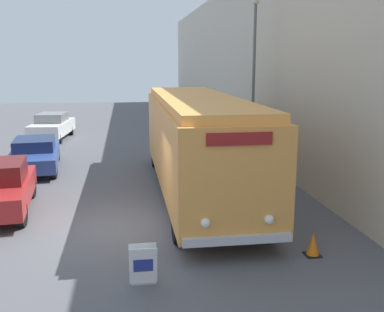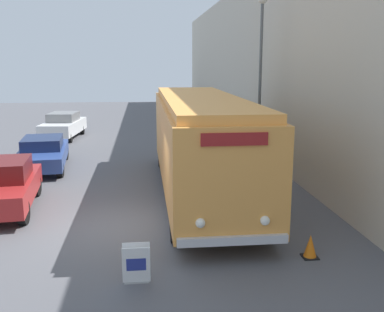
{
  "view_description": "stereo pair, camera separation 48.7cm",
  "coord_description": "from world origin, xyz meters",
  "px_view_note": "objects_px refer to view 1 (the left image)",
  "views": [
    {
      "loc": [
        0.29,
        -11.84,
        4.47
      ],
      "look_at": [
        2.1,
        0.18,
        1.92
      ],
      "focal_mm": 42.0,
      "sensor_mm": 36.0,
      "label": 1
    },
    {
      "loc": [
        0.77,
        -11.91,
        4.47
      ],
      "look_at": [
        2.1,
        0.18,
        1.92
      ],
      "focal_mm": 42.0,
      "sensor_mm": 36.0,
      "label": 2
    }
  ],
  "objects_px": {
    "sign_board": "(143,265)",
    "parked_car_mid": "(35,154)",
    "parked_car_far": "(52,126)",
    "vintage_bus": "(197,140)",
    "traffic_cone": "(313,244)",
    "streetlamp": "(254,61)"
  },
  "relations": [
    {
      "from": "vintage_bus",
      "to": "parked_car_mid",
      "type": "distance_m",
      "value": 7.67
    },
    {
      "from": "streetlamp",
      "to": "parked_car_far",
      "type": "height_order",
      "value": "streetlamp"
    },
    {
      "from": "vintage_bus",
      "to": "traffic_cone",
      "type": "height_order",
      "value": "vintage_bus"
    },
    {
      "from": "vintage_bus",
      "to": "traffic_cone",
      "type": "relative_size",
      "value": 20.33
    },
    {
      "from": "vintage_bus",
      "to": "sign_board",
      "type": "distance_m",
      "value": 6.77
    },
    {
      "from": "sign_board",
      "to": "parked_car_far",
      "type": "relative_size",
      "value": 0.18
    },
    {
      "from": "sign_board",
      "to": "parked_car_mid",
      "type": "bearing_deg",
      "value": 110.94
    },
    {
      "from": "vintage_bus",
      "to": "traffic_cone",
      "type": "xyz_separation_m",
      "value": [
        1.88,
        -5.49,
        -1.6
      ]
    },
    {
      "from": "traffic_cone",
      "to": "streetlamp",
      "type": "bearing_deg",
      "value": 83.8
    },
    {
      "from": "parked_car_far",
      "to": "traffic_cone",
      "type": "height_order",
      "value": "parked_car_far"
    },
    {
      "from": "vintage_bus",
      "to": "sign_board",
      "type": "bearing_deg",
      "value": -108.82
    },
    {
      "from": "parked_car_far",
      "to": "traffic_cone",
      "type": "distance_m",
      "value": 19.73
    },
    {
      "from": "parked_car_mid",
      "to": "traffic_cone",
      "type": "height_order",
      "value": "parked_car_mid"
    },
    {
      "from": "sign_board",
      "to": "streetlamp",
      "type": "xyz_separation_m",
      "value": [
        4.93,
        9.26,
        4.11
      ]
    },
    {
      "from": "vintage_bus",
      "to": "parked_car_far",
      "type": "distance_m",
      "value": 14.03
    },
    {
      "from": "parked_car_mid",
      "to": "traffic_cone",
      "type": "bearing_deg",
      "value": -56.66
    },
    {
      "from": "traffic_cone",
      "to": "vintage_bus",
      "type": "bearing_deg",
      "value": 108.87
    },
    {
      "from": "traffic_cone",
      "to": "sign_board",
      "type": "bearing_deg",
      "value": -169.17
    },
    {
      "from": "streetlamp",
      "to": "parked_car_mid",
      "type": "xyz_separation_m",
      "value": [
        -8.99,
        1.37,
        -3.82
      ]
    },
    {
      "from": "traffic_cone",
      "to": "parked_car_mid",
      "type": "bearing_deg",
      "value": 129.32
    },
    {
      "from": "streetlamp",
      "to": "parked_car_mid",
      "type": "height_order",
      "value": "streetlamp"
    },
    {
      "from": "parked_car_far",
      "to": "traffic_cone",
      "type": "xyz_separation_m",
      "value": [
        8.54,
        -17.78,
        -0.5
      ]
    }
  ]
}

